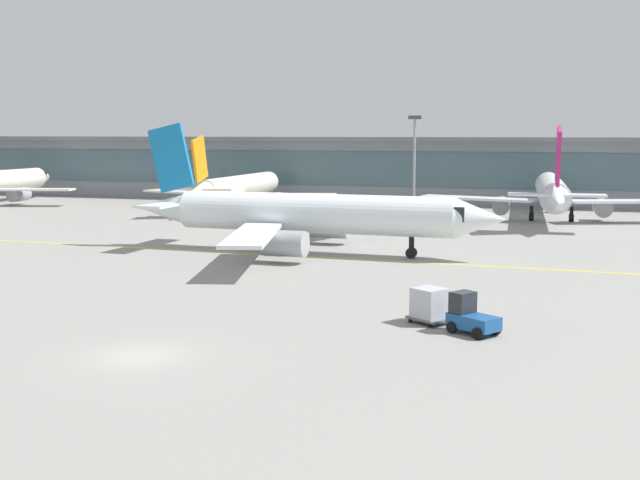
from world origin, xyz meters
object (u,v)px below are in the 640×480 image
object	(u,v)px
gate_airplane_2	(552,192)
cargo_dolly_lead	(430,304)
apron_light_mast_1	(414,156)
baggage_tug	(470,316)
gate_airplane_1	(239,187)
taxiing_regional_jet	(310,214)

from	to	relation	value
gate_airplane_2	cargo_dolly_lead	world-z (taller)	gate_airplane_2
cargo_dolly_lead	apron_light_mast_1	size ratio (longest dim) A/B	0.21
gate_airplane_2	baggage_tug	world-z (taller)	gate_airplane_2
gate_airplane_1	gate_airplane_2	size ratio (longest dim) A/B	0.90
cargo_dolly_lead	taxiing_regional_jet	bearing A→B (deg)	155.43
gate_airplane_1	apron_light_mast_1	bearing A→B (deg)	-63.29
taxiing_regional_jet	apron_light_mast_1	size ratio (longest dim) A/B	2.68
gate_airplane_2	gate_airplane_1	bearing A→B (deg)	84.71
gate_airplane_1	apron_light_mast_1	world-z (taller)	apron_light_mast_1
taxiing_regional_jet	gate_airplane_2	bearing A→B (deg)	62.19
gate_airplane_2	cargo_dolly_lead	distance (m)	56.32
baggage_tug	taxiing_regional_jet	bearing A→B (deg)	157.75
gate_airplane_2	cargo_dolly_lead	size ratio (longest dim) A/B	12.61
gate_airplane_2	baggage_tug	distance (m)	57.73
gate_airplane_2	apron_light_mast_1	distance (m)	22.49
gate_airplane_1	cargo_dolly_lead	world-z (taller)	gate_airplane_1
cargo_dolly_lead	baggage_tug	bearing A→B (deg)	-0.00
gate_airplane_1	baggage_tug	distance (m)	69.97
taxiing_regional_jet	cargo_dolly_lead	xyz separation A→B (m)	(13.80, -22.73, -2.29)
taxiing_regional_jet	cargo_dolly_lead	distance (m)	26.69
cargo_dolly_lead	gate_airplane_1	bearing A→B (deg)	155.01
gate_airplane_2	apron_light_mast_1	size ratio (longest dim) A/B	2.65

